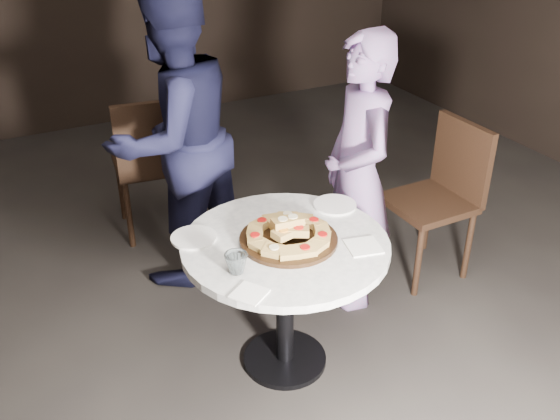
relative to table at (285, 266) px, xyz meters
name	(u,v)px	position (x,y,z in m)	size (l,w,h in m)	color
floor	(281,359)	(-0.01, 0.02, -0.55)	(7.00, 7.00, 0.00)	black
table	(285,266)	(0.00, 0.00, 0.00)	(0.99, 0.99, 0.67)	black
serving_board	(289,239)	(0.01, 0.00, 0.13)	(0.42, 0.42, 0.02)	black
focaccia_pile	(289,231)	(0.02, 0.00, 0.17)	(0.38, 0.37, 0.10)	#AB8442
plate_left	(194,238)	(-0.34, 0.20, 0.13)	(0.20, 0.20, 0.01)	white
plate_right	(335,205)	(0.35, 0.17, 0.13)	(0.20, 0.20, 0.01)	white
water_glass	(236,263)	(-0.28, -0.11, 0.17)	(0.09, 0.09, 0.09)	silver
napkin_near	(249,293)	(-0.29, -0.27, 0.13)	(0.12, 0.12, 0.01)	white
napkin_far	(363,246)	(0.27, -0.19, 0.13)	(0.14, 0.14, 0.01)	white
chair_far	(152,158)	(-0.17, 1.40, -0.02)	(0.48, 0.50, 0.92)	black
chair_right	(442,189)	(1.15, 0.32, -0.04)	(0.43, 0.41, 0.88)	black
diner_navy	(174,139)	(-0.16, 0.95, 0.27)	(0.80, 0.62, 1.64)	black
diner_teal	(358,175)	(0.57, 0.32, 0.17)	(0.53, 0.35, 1.44)	slate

